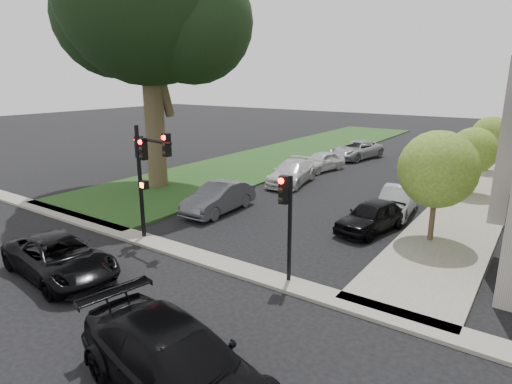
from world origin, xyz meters
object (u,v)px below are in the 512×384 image
Objects in this scene: car_parked_3 at (445,159)px; car_parked_5 at (219,198)px; small_tree_b at (473,151)px; car_parked_7 at (321,161)px; car_parked_1 at (397,201)px; car_parked_8 at (356,150)px; small_tree_a at (438,169)px; car_parked_0 at (372,216)px; car_parked_2 at (425,173)px; car_cross_far at (176,365)px; traffic_signal_secondary at (287,209)px; traffic_signal_main at (146,163)px; car_parked_6 at (292,173)px; car_cross_near at (60,258)px; car_parked_4 at (458,153)px; small_tree_c at (491,135)px.

car_parked_3 is 19.14m from car_parked_5.
car_parked_7 is at bearing 173.07° from small_tree_b.
car_parked_8 reaches higher than car_parked_1.
car_parked_8 is at bearing 99.80° from car_parked_7.
small_tree_b is 12.20m from car_parked_8.
small_tree_a is 3.43m from car_parked_0.
car_parked_1 is 7.32m from car_parked_2.
small_tree_a is at bearing -90.00° from small_tree_b.
car_parked_1 is (-0.07, 15.25, -0.12)m from car_cross_far.
car_parked_7 is at bearing 112.59° from traffic_signal_secondary.
car_parked_3 is at bearing 89.19° from traffic_signal_secondary.
traffic_signal_main is 0.86× the size of car_cross_far.
car_parked_0 is at bearing 41.53° from traffic_signal_main.
traffic_signal_secondary is at bearing -70.71° from car_parked_6.
small_tree_a is 11.39m from car_parked_6.
traffic_signal_main is at bearing -101.73° from car_parked_3.
car_parked_3 is 0.92× the size of car_parked_5.
car_parked_5 is (-0.14, 4.64, -2.55)m from traffic_signal_main.
small_tree_a is 10.20m from car_parked_5.
traffic_signal_secondary is 0.90× the size of car_parked_0.
small_tree_a is 14.36m from car_cross_near.
car_cross_far is 32.13m from car_parked_4.
car_cross_near is (-9.58, -26.73, -1.96)m from small_tree_c.
car_parked_5 is (-7.01, -17.81, 0.03)m from car_parked_3.
car_cross_near is at bearing -99.17° from car_parked_3.
car_parked_4 is (0.23, 9.58, -0.04)m from car_parked_2.
car_parked_1 is at bearing 98.11° from car_parked_0.
small_tree_c is 0.80× the size of car_parked_6.
car_parked_0 is at bearing -99.21° from car_parked_1.
car_parked_1 is 0.90× the size of car_parked_4.
car_parked_0 is 0.91× the size of car_parked_5.
small_tree_a reaches higher than traffic_signal_secondary.
car_parked_3 is at bearing 46.65° from car_parked_6.
car_cross_near is at bearing -112.82° from car_parked_0.
car_cross_far is at bearing -77.18° from car_parked_0.
small_tree_b is at bearing 4.95° from car_cross_far.
small_tree_c is 0.75× the size of car_parked_8.
small_tree_c is at bearing 38.14° from car_parked_6.
car_parked_4 is at bearing 69.09° from car_parked_5.
traffic_signal_main reaches higher than car_parked_3.
car_parked_8 is (-0.13, 26.40, 0.06)m from car_cross_near.
traffic_signal_main is (-9.63, -22.71, 0.64)m from small_tree_c.
small_tree_a is 1.27× the size of traffic_signal_secondary.
traffic_signal_secondary is 16.80m from car_parked_2.
car_parked_5 is at bearing -118.39° from small_tree_c.
car_parked_5 is (-0.19, 8.66, 0.05)m from car_cross_near.
car_parked_6 is at bearing 150.85° from small_tree_a.
car_parked_2 is (6.79, 20.68, 0.03)m from car_cross_near.
car_cross_far is at bearing -38.52° from traffic_signal_main.
small_tree_b is 0.73× the size of car_parked_8.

